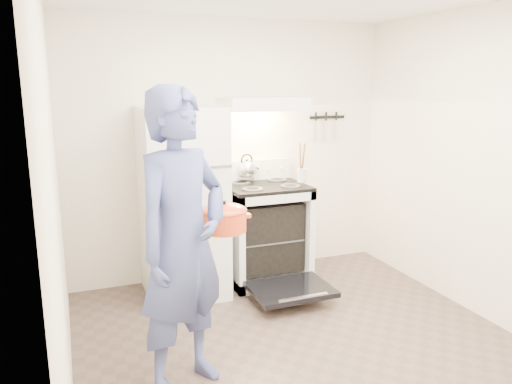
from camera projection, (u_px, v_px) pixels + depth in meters
floor at (314, 358)px, 3.53m from camera, size 3.60×3.60×0.00m
back_wall at (231, 150)px, 4.90m from camera, size 3.20×0.02×2.50m
refrigerator at (183, 203)px, 4.46m from camera, size 0.70×0.70×1.70m
stove_body at (265, 234)px, 4.85m from camera, size 0.76×0.65×0.92m
cooktop at (265, 186)px, 4.75m from camera, size 0.76×0.65×0.03m
backsplash at (255, 170)px, 4.99m from camera, size 0.76×0.07×0.20m
oven_door at (291, 289)px, 4.38m from camera, size 0.70×0.54×0.04m
oven_rack at (265, 236)px, 4.86m from camera, size 0.60×0.52×0.01m
range_hood at (263, 104)px, 4.65m from camera, size 0.76×0.50×0.12m
knife_strip at (327, 117)px, 5.19m from camera, size 0.40×0.02×0.03m
pizza_stone at (273, 235)px, 4.84m from camera, size 0.33×0.33×0.02m
tea_kettle at (247, 168)px, 4.88m from camera, size 0.22×0.19×0.27m
utensil_jar at (302, 175)px, 4.72m from camera, size 0.09×0.09×0.13m
person at (183, 244)px, 3.02m from camera, size 0.83×0.75×1.90m
dutch_oven at (224, 221)px, 3.41m from camera, size 0.38×0.31×0.25m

